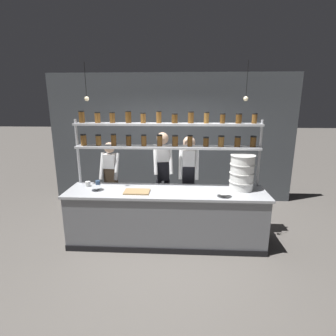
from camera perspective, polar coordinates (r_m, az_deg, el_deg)
The scene contains 14 objects.
ground_plane at distance 4.65m, azimuth -0.42°, elevation -15.72°, with size 40.00×40.00×0.00m, color #5B5651.
back_wall at distance 6.14m, azimuth 0.72°, elevation 6.33°, with size 5.64×0.12×2.94m, color #4C5156.
prep_counter at distance 4.43m, azimuth -0.44°, elevation -10.58°, with size 3.24×0.76×0.92m.
spice_shelf_unit at distance 4.39m, azimuth -0.39°, elevation 6.76°, with size 3.12×0.28×2.18m.
chef_left at distance 5.16m, azimuth -12.32°, elevation -2.03°, with size 0.38×0.30×1.59m.
chef_center at distance 5.03m, azimuth -1.14°, elevation -0.61°, with size 0.40×0.33×1.77m.
chef_right at distance 4.80m, azimuth 4.48°, elevation -1.71°, with size 0.37×0.30×1.73m.
container_stack at distance 4.41m, azimuth 15.80°, elevation -0.94°, with size 0.40×0.40×0.58m.
cutting_board at distance 4.21m, azimuth -6.79°, elevation -5.14°, with size 0.40×0.26×0.02m.
prep_bowl_near_left at distance 4.44m, azimuth -15.29°, elevation -4.32°, with size 0.20×0.20×0.05m.
prep_bowl_center_front at distance 4.09m, azimuth 11.93°, elevation -5.65°, with size 0.23×0.23×0.06m.
serving_cup_front at distance 4.66m, azimuth -17.03°, elevation -3.34°, with size 0.09×0.09×0.09m.
serving_cup_by_board at distance 4.60m, azimuth -15.02°, elevation -3.31°, with size 0.08×0.08×0.11m.
pendant_light_row at distance 4.02m, azimuth -0.65°, elevation 15.17°, with size 2.44×0.07×0.56m.
Camera 1 is at (0.25, -4.01, 2.33)m, focal length 28.00 mm.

